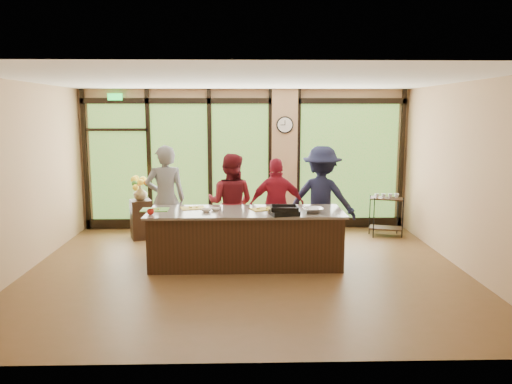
{
  "coord_description": "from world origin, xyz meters",
  "views": [
    {
      "loc": [
        -0.04,
        -7.73,
        2.53
      ],
      "look_at": [
        0.17,
        0.4,
        1.21
      ],
      "focal_mm": 35.0,
      "sensor_mm": 36.0,
      "label": 1
    }
  ],
  "objects": [
    {
      "name": "ceiling",
      "position": [
        0.0,
        0.0,
        3.0
      ],
      "size": [
        7.0,
        7.0,
        0.0
      ],
      "primitive_type": "plane",
      "rotation": [
        3.14,
        0.0,
        0.0
      ],
      "color": "white",
      "rests_on": "back_wall"
    },
    {
      "name": "back_wall",
      "position": [
        0.0,
        3.0,
        1.5
      ],
      "size": [
        7.0,
        0.0,
        7.0
      ],
      "primitive_type": "plane",
      "rotation": [
        1.57,
        0.0,
        0.0
      ],
      "color": "tan",
      "rests_on": "floor"
    },
    {
      "name": "mixing_bowl",
      "position": [
        1.08,
        0.1,
        0.96
      ],
      "size": [
        0.37,
        0.37,
        0.08
      ],
      "primitive_type": "imported",
      "rotation": [
        0.0,
        0.0,
        0.13
      ],
      "color": "silver",
      "rests_on": "countertop"
    },
    {
      "name": "red_ramekin",
      "position": [
        -1.5,
        0.01,
        0.96
      ],
      "size": [
        0.13,
        0.13,
        0.09
      ],
      "primitive_type": "imported",
      "rotation": [
        0.0,
        0.0,
        -0.13
      ],
      "color": "#A51610",
      "rests_on": "countertop"
    },
    {
      "name": "prep_bowl_near",
      "position": [
        -0.64,
        0.22,
        0.94
      ],
      "size": [
        0.2,
        0.2,
        0.05
      ],
      "primitive_type": "imported",
      "rotation": [
        0.0,
        0.0,
        -0.38
      ],
      "color": "silver",
      "rests_on": "countertop"
    },
    {
      "name": "floor",
      "position": [
        0.0,
        0.0,
        0.0
      ],
      "size": [
        7.0,
        7.0,
        0.0
      ],
      "primitive_type": "plane",
      "color": "brown",
      "rests_on": "ground"
    },
    {
      "name": "cutting_board_center",
      "position": [
        -0.89,
        0.53,
        0.93
      ],
      "size": [
        0.46,
        0.39,
        0.01
      ],
      "primitive_type": "cube",
      "rotation": [
        0.0,
        0.0,
        0.29
      ],
      "color": "gold",
      "rests_on": "countertop"
    },
    {
      "name": "island_base",
      "position": [
        0.0,
        0.3,
        0.44
      ],
      "size": [
        3.1,
        1.0,
        0.88
      ],
      "primitive_type": "cube",
      "color": "black",
      "rests_on": "floor"
    },
    {
      "name": "flower_stand",
      "position": [
        -2.08,
        2.1,
        0.39
      ],
      "size": [
        0.51,
        0.51,
        0.79
      ],
      "primitive_type": "cube",
      "rotation": [
        0.0,
        0.0,
        0.36
      ],
      "color": "black",
      "rests_on": "floor"
    },
    {
      "name": "cook_midright",
      "position": [
        0.56,
        1.01,
        0.86
      ],
      "size": [
        1.03,
        0.47,
        1.72
      ],
      "primitive_type": "imported",
      "rotation": [
        0.0,
        0.0,
        3.19
      ],
      "color": "maroon",
      "rests_on": "floor"
    },
    {
      "name": "cook_right",
      "position": [
        1.39,
        1.17,
        0.96
      ],
      "size": [
        1.41,
        1.11,
        1.92
      ],
      "primitive_type": "imported",
      "rotation": [
        0.0,
        0.0,
        2.77
      ],
      "color": "#171A33",
      "rests_on": "floor"
    },
    {
      "name": "cook_midleft",
      "position": [
        -0.26,
        1.09,
        0.9
      ],
      "size": [
        1.03,
        0.89,
        1.8
      ],
      "primitive_type": "imported",
      "rotation": [
        0.0,
        0.0,
        2.86
      ],
      "color": "maroon",
      "rests_on": "floor"
    },
    {
      "name": "prep_bowl_far",
      "position": [
        0.55,
        0.65,
        0.94
      ],
      "size": [
        0.16,
        0.16,
        0.03
      ],
      "primitive_type": "imported",
      "rotation": [
        0.0,
        0.0,
        -0.3
      ],
      "color": "silver",
      "rests_on": "countertop"
    },
    {
      "name": "prep_bowl_mid",
      "position": [
        -0.5,
        0.32,
        0.94
      ],
      "size": [
        0.18,
        0.18,
        0.04
      ],
      "primitive_type": "imported",
      "rotation": [
        0.0,
        0.0,
        0.39
      ],
      "color": "silver",
      "rests_on": "countertop"
    },
    {
      "name": "flower_vase",
      "position": [
        -2.08,
        2.1,
        0.93
      ],
      "size": [
        0.34,
        0.34,
        0.29
      ],
      "primitive_type": "imported",
      "rotation": [
        0.0,
        0.0,
        0.29
      ],
      "color": "olive",
      "rests_on": "flower_stand"
    },
    {
      "name": "countertop",
      "position": [
        0.0,
        0.3,
        0.9
      ],
      "size": [
        3.2,
        1.1,
        0.04
      ],
      "primitive_type": "cube",
      "color": "#70655C",
      "rests_on": "island_base"
    },
    {
      "name": "cutting_board_left",
      "position": [
        -1.5,
        0.38,
        0.93
      ],
      "size": [
        0.46,
        0.35,
        0.01
      ],
      "primitive_type": "cube",
      "rotation": [
        0.0,
        0.0,
        0.03
      ],
      "color": "#589C39",
      "rests_on": "countertop"
    },
    {
      "name": "wall_clock",
      "position": [
        0.85,
        2.87,
        2.25
      ],
      "size": [
        0.36,
        0.04,
        0.36
      ],
      "color": "black",
      "rests_on": "window_wall"
    },
    {
      "name": "right_wall",
      "position": [
        3.5,
        0.0,
        1.5
      ],
      "size": [
        0.0,
        6.0,
        6.0
      ],
      "primitive_type": "plane",
      "rotation": [
        1.57,
        0.0,
        -1.57
      ],
      "color": "tan",
      "rests_on": "floor"
    },
    {
      "name": "left_wall",
      "position": [
        -3.5,
        0.0,
        1.5
      ],
      "size": [
        0.0,
        6.0,
        6.0
      ],
      "primitive_type": "plane",
      "rotation": [
        1.57,
        0.0,
        1.57
      ],
      "color": "tan",
      "rests_on": "floor"
    },
    {
      "name": "window_wall",
      "position": [
        0.16,
        2.95,
        1.39
      ],
      "size": [
        6.9,
        0.12,
        3.0
      ],
      "color": "tan",
      "rests_on": "floor"
    },
    {
      "name": "cutting_board_right",
      "position": [
        0.28,
        0.4,
        0.93
      ],
      "size": [
        0.44,
        0.39,
        0.01
      ],
      "primitive_type": "cube",
      "rotation": [
        0.0,
        0.0,
        0.37
      ],
      "color": "gold",
      "rests_on": "countertop"
    },
    {
      "name": "bar_cart",
      "position": [
        2.89,
        2.19,
        0.53
      ],
      "size": [
        0.72,
        0.55,
        0.88
      ],
      "rotation": [
        0.0,
        0.0,
        -0.32
      ],
      "color": "black",
      "rests_on": "floor"
    },
    {
      "name": "roasting_pan",
      "position": [
        0.61,
        -0.06,
        0.96
      ],
      "size": [
        0.49,
        0.42,
        0.08
      ],
      "primitive_type": "cube",
      "rotation": [
        0.0,
        0.0,
        0.24
      ],
      "color": "black",
      "rests_on": "countertop"
    },
    {
      "name": "cook_left",
      "position": [
        -1.43,
        1.12,
        0.97
      ],
      "size": [
        0.79,
        0.6,
        1.95
      ],
      "primitive_type": "imported",
      "rotation": [
        0.0,
        0.0,
        3.34
      ],
      "color": "slate",
      "rests_on": "floor"
    }
  ]
}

